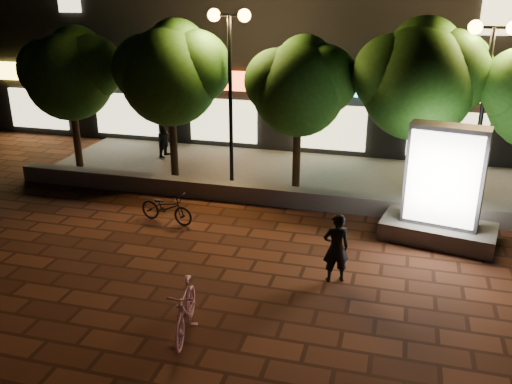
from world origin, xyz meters
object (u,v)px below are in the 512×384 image
(rider, at_px, (336,248))
(pedestrian, at_px, (167,134))
(tree_left, at_px, (172,70))
(tree_right, at_px, (421,76))
(street_lamp_right, at_px, (488,67))
(ad_kiosk, at_px, (442,196))
(tree_far_left, at_px, (71,71))
(scooter_parked, at_px, (166,208))
(street_lamp_left, at_px, (230,54))
(tree_mid, at_px, (301,83))
(scooter_pink, at_px, (186,309))

(rider, bearing_deg, pedestrian, -68.26)
(tree_left, distance_m, tree_right, 7.30)
(street_lamp_right, height_order, ad_kiosk, street_lamp_right)
(tree_far_left, relative_size, scooter_parked, 2.95)
(tree_right, height_order, pedestrian, tree_right)
(street_lamp_left, bearing_deg, pedestrian, 145.83)
(rider, bearing_deg, ad_kiosk, -151.83)
(ad_kiosk, bearing_deg, street_lamp_left, 158.00)
(tree_left, height_order, scooter_parked, tree_left)
(tree_right, relative_size, street_lamp_left, 0.98)
(tree_far_left, relative_size, ad_kiosk, 1.60)
(street_lamp_left, bearing_deg, scooter_parked, -103.73)
(street_lamp_left, xyz_separation_m, ad_kiosk, (6.07, -2.45, -2.86))
(tree_far_left, relative_size, street_lamp_left, 0.89)
(street_lamp_right, relative_size, scooter_parked, 3.17)
(tree_mid, relative_size, ad_kiosk, 1.56)
(tree_mid, bearing_deg, scooter_parked, -129.24)
(scooter_parked, bearing_deg, tree_left, 29.23)
(tree_far_left, bearing_deg, rider, -29.85)
(pedestrian, bearing_deg, street_lamp_right, -96.64)
(ad_kiosk, relative_size, scooter_pink, 1.75)
(street_lamp_left, relative_size, scooter_parked, 3.30)
(street_lamp_left, height_order, street_lamp_right, street_lamp_left)
(scooter_parked, bearing_deg, pedestrian, 34.06)
(tree_far_left, xyz_separation_m, tree_left, (3.50, 0.00, 0.15))
(tree_right, distance_m, street_lamp_left, 5.38)
(scooter_pink, bearing_deg, tree_left, 103.24)
(tree_right, bearing_deg, scooter_parked, -150.53)
(tree_far_left, distance_m, scooter_pink, 10.96)
(street_lamp_left, distance_m, street_lamp_right, 7.00)
(tree_left, bearing_deg, ad_kiosk, -18.72)
(tree_mid, xyz_separation_m, scooter_pink, (-0.48, -7.94, -2.72))
(ad_kiosk, bearing_deg, street_lamp_right, 69.22)
(tree_right, relative_size, scooter_pink, 3.06)
(tree_far_left, height_order, tree_mid, tree_far_left)
(pedestrian, bearing_deg, ad_kiosk, -111.36)
(tree_mid, bearing_deg, ad_kiosk, -34.05)
(ad_kiosk, bearing_deg, rider, -129.46)
(tree_left, relative_size, street_lamp_left, 0.94)
(street_lamp_left, bearing_deg, tree_far_left, 177.24)
(tree_mid, distance_m, tree_right, 3.32)
(tree_far_left, bearing_deg, street_lamp_left, -2.76)
(ad_kiosk, height_order, scooter_parked, ad_kiosk)
(tree_mid, relative_size, scooter_pink, 2.72)
(tree_left, bearing_deg, tree_mid, -0.00)
(tree_right, bearing_deg, street_lamp_right, -9.10)
(rider, distance_m, pedestrian, 10.00)
(scooter_parked, height_order, pedestrian, pedestrian)
(tree_far_left, xyz_separation_m, tree_mid, (7.50, -0.00, -0.08))
(tree_far_left, height_order, street_lamp_left, street_lamp_left)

